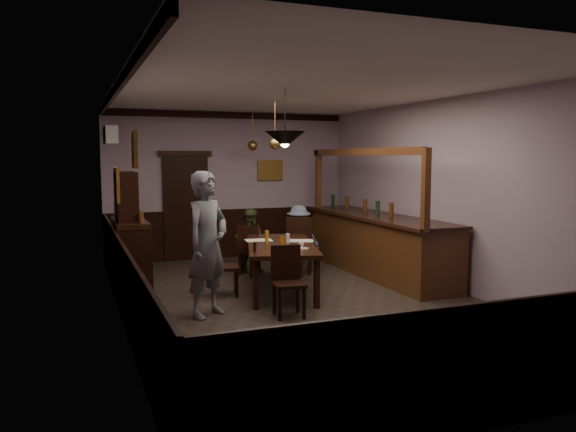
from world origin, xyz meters
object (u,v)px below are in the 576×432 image
soda_can (282,241)px  chair_side (220,263)px  sideboard (130,242)px  bar_counter (377,243)px  coffee_cup (301,245)px  pendant_brass_mid (275,143)px  person_seated_right (299,238)px  person_standing (207,244)px  pendant_brass_far (253,146)px  chair_far_left (249,248)px  dining_table (281,248)px  chair_far_right (300,243)px  person_seated_left (249,240)px  chair_near (287,278)px  pendant_iron (285,139)px

soda_can → chair_side: bearing=170.7°
sideboard → bar_counter: bearing=-6.2°
coffee_cup → pendant_brass_mid: size_ratio=0.10×
person_seated_right → soda_can: size_ratio=10.03×
soda_can → person_standing: bearing=-148.8°
person_standing → pendant_brass_far: bearing=27.1°
chair_far_left → person_seated_right: bearing=-154.3°
pendant_brass_far → dining_table: bearing=-98.2°
chair_side → pendant_brass_far: (1.31, 2.47, 1.79)m
pendant_brass_mid → pendant_brass_far: same height
sideboard → bar_counter: (4.20, -0.46, -0.18)m
person_standing → sideboard: size_ratio=1.03×
dining_table → pendant_brass_mid: pendant_brass_mid is taller
chair_far_left → pendant_brass_mid: (0.25, -0.66, 1.81)m
dining_table → chair_far_right: (0.77, 1.10, -0.12)m
chair_side → pendant_brass_far: 3.32m
chair_far_left → person_seated_left: person_seated_left is taller
pendant_brass_far → chair_near: bearing=-101.0°
dining_table → coffee_cup: bearing=-79.4°
dining_table → soda_can: (-0.01, -0.09, 0.12)m
person_standing → pendant_brass_far: 4.07m
person_seated_left → pendant_brass_mid: size_ratio=1.42×
chair_far_right → person_seated_right: 0.29m
sideboard → chair_side: bearing=-39.8°
chair_far_left → person_standing: size_ratio=0.47×
dining_table → person_seated_right: bearing=57.7°
bar_counter → person_seated_right: bearing=147.4°
chair_near → pendant_iron: bearing=80.2°
person_seated_left → pendant_iron: bearing=118.8°
pendant_brass_mid → sideboard: bearing=171.0°
chair_side → person_seated_right: size_ratio=0.77×
dining_table → pendant_brass_mid: size_ratio=2.95×
person_seated_left → bar_counter: size_ratio=0.29×
person_seated_right → sideboard: size_ratio=0.65×
pendant_brass_mid → coffee_cup: bearing=-92.6°
person_standing → coffee_cup: person_standing is taller
chair_side → person_seated_right: 2.23m
soda_can → pendant_brass_far: bearing=81.9°
chair_far_right → bar_counter: 1.38m
chair_near → person_seated_right: bearing=72.3°
dining_table → person_seated_right: (0.86, 1.36, -0.08)m
soda_can → bar_counter: 2.19m
chair_far_left → bar_counter: bar_counter is taller
chair_side → pendant_iron: pendant_iron is taller
chair_side → sideboard: (-1.20, 1.00, 0.23)m
person_standing → bar_counter: size_ratio=0.48×
chair_far_right → bar_counter: bar_counter is taller
pendant_iron → pendant_brass_mid: size_ratio=0.98×
person_standing → person_seated_right: 3.20m
pendant_brass_mid → bar_counter: bearing=-2.8°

